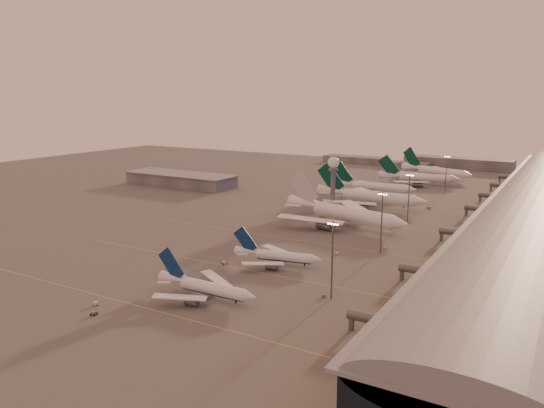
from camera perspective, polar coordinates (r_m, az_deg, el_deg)
The scene contains 26 objects.
ground at distance 198.80m, azimuth -9.17°, elevation -6.86°, with size 700.00×700.00×0.00m, color #545151.
taxiway_markings at distance 229.08m, azimuth 5.71°, elevation -4.25°, with size 180.00×185.25×0.02m.
terminal at distance 260.31m, azimuth 26.78°, elevation -1.15°, with size 57.00×362.00×23.04m.
hangar at distance 377.54m, azimuth -9.81°, elevation 2.65°, with size 82.00×27.00×8.50m.
radar_tower at distance 291.94m, azimuth 6.60°, elevation 3.40°, with size 6.40×6.40×31.10m.
mast_a at distance 165.21m, azimuth 6.49°, elevation -5.65°, with size 3.60×0.56×25.00m.
mast_b at distance 215.89m, azimuth 11.71°, elevation -1.67°, with size 3.60×0.56×25.00m.
mast_c at distance 268.83m, azimuth 14.49°, elevation 0.83°, with size 3.60×0.56×25.00m.
mast_d at distance 355.63m, azimuth 18.22°, elevation 3.21°, with size 3.60×0.56×25.00m.
distant_horizon at distance 487.98m, azimuth 16.12°, elevation 4.34°, with size 165.00×37.50×9.00m.
narrowbody_near at distance 169.39m, azimuth -7.09°, elevation -9.09°, with size 37.17×29.69×14.53m.
narrowbody_mid at distance 199.92m, azimuth 0.63°, elevation -5.76°, with size 34.74×27.46×13.71m.
widebody_white at distance 260.79m, azimuth 7.82°, elevation -1.34°, with size 70.22×55.56×25.23m.
greentail_a at distance 306.52m, azimuth 10.54°, elevation 0.51°, with size 65.96×53.27×23.96m.
greentail_b at distance 345.09m, azimuth 10.85°, elevation 1.63°, with size 55.49×44.68×20.15m.
greentail_c at distance 388.78m, azimuth 15.57°, elevation 2.55°, with size 56.19×44.83×20.79m.
greentail_d at distance 423.24m, azimuth 17.25°, elevation 3.21°, with size 58.49×46.41×22.19m.
gsv_truck_a at distance 171.83m, azimuth -18.31°, elevation -9.92°, with size 5.97×5.41×2.41m.
gsv_tug_near at distance 165.10m, azimuth -18.61°, elevation -11.11°, with size 2.86×3.94×1.02m.
gsv_catering_a at distance 169.80m, azimuth 5.67°, elevation -9.36°, with size 5.17×3.98×3.88m.
gsv_tug_mid at distance 201.47m, azimuth -5.16°, elevation -6.33°, with size 4.56×3.79×1.12m.
gsv_truck_b at distance 213.67m, azimuth 7.10°, elevation -5.16°, with size 5.62×2.69×2.18m.
gsv_truck_c at distance 246.01m, azimuth -3.07°, elevation -2.84°, with size 5.26×4.02×2.03m.
gsv_catering_b at distance 224.60m, azimuth 12.10°, elevation -4.29°, with size 4.77×2.54×3.77m.
gsv_tug_far at distance 275.84m, azimuth 5.41°, elevation -1.39°, with size 3.62×3.33×0.89m.
gsv_tug_hangar at distance 309.25m, azimuth 16.57°, elevation -0.38°, with size 4.35×3.90×1.07m.
Camera 1 is at (121.11, -144.54, 62.94)m, focal length 35.00 mm.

